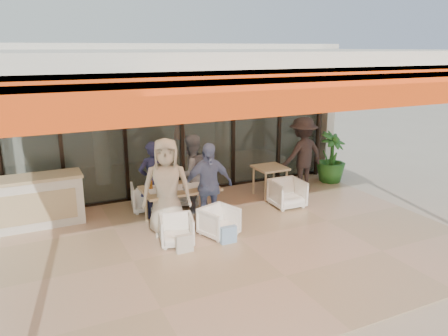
# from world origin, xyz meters

# --- Properties ---
(ground) EXTENTS (70.00, 70.00, 0.00)m
(ground) POSITION_xyz_m (0.00, 0.00, 0.00)
(ground) COLOR #C6B293
(ground) RESTS_ON ground
(terrace_floor) EXTENTS (8.00, 6.00, 0.01)m
(terrace_floor) POSITION_xyz_m (0.00, 0.00, 0.01)
(terrace_floor) COLOR tan
(terrace_floor) RESTS_ON ground
(terrace_structure) EXTENTS (8.00, 6.00, 3.40)m
(terrace_structure) POSITION_xyz_m (0.00, -0.26, 3.25)
(terrace_structure) COLOR silver
(terrace_structure) RESTS_ON ground
(glass_storefront) EXTENTS (8.08, 0.10, 3.20)m
(glass_storefront) POSITION_xyz_m (0.00, 3.00, 1.60)
(glass_storefront) COLOR #9EADA3
(glass_storefront) RESTS_ON ground
(interior_block) EXTENTS (9.05, 3.62, 3.52)m
(interior_block) POSITION_xyz_m (0.01, 5.31, 2.23)
(interior_block) COLOR silver
(interior_block) RESTS_ON ground
(host_counter) EXTENTS (1.85, 0.65, 1.04)m
(host_counter) POSITION_xyz_m (-3.35, 2.30, 0.53)
(host_counter) COLOR silver
(host_counter) RESTS_ON ground
(dining_table) EXTENTS (1.50, 0.90, 0.93)m
(dining_table) POSITION_xyz_m (-0.70, 1.30, 0.69)
(dining_table) COLOR tan
(dining_table) RESTS_ON ground
(chair_far_left) EXTENTS (0.74, 0.71, 0.67)m
(chair_far_left) POSITION_xyz_m (-1.11, 2.25, 0.34)
(chair_far_left) COLOR white
(chair_far_left) RESTS_ON ground
(chair_far_right) EXTENTS (0.76, 0.73, 0.65)m
(chair_far_right) POSITION_xyz_m (-0.27, 2.25, 0.32)
(chair_far_right) COLOR white
(chair_far_right) RESTS_ON ground
(chair_near_left) EXTENTS (0.70, 0.67, 0.60)m
(chair_near_left) POSITION_xyz_m (-1.11, 0.35, 0.30)
(chair_near_left) COLOR white
(chair_near_left) RESTS_ON ground
(chair_near_right) EXTENTS (0.76, 0.74, 0.62)m
(chair_near_right) POSITION_xyz_m (-0.27, 0.35, 0.31)
(chair_near_right) COLOR white
(chair_near_right) RESTS_ON ground
(diner_navy) EXTENTS (0.65, 0.48, 1.64)m
(diner_navy) POSITION_xyz_m (-1.11, 1.75, 0.82)
(diner_navy) COLOR #181B36
(diner_navy) RESTS_ON ground
(diner_grey) EXTENTS (0.94, 0.79, 1.70)m
(diner_grey) POSITION_xyz_m (-0.27, 1.75, 0.85)
(diner_grey) COLOR slate
(diner_grey) RESTS_ON ground
(diner_cream) EXTENTS (1.05, 0.86, 1.86)m
(diner_cream) POSITION_xyz_m (-1.11, 0.85, 0.93)
(diner_cream) COLOR beige
(diner_cream) RESTS_ON ground
(diner_periwinkle) EXTENTS (1.02, 0.47, 1.70)m
(diner_periwinkle) POSITION_xyz_m (-0.27, 0.85, 0.85)
(diner_periwinkle) COLOR #6D7EB7
(diner_periwinkle) RESTS_ON ground
(tote_bag_cream) EXTENTS (0.30, 0.10, 0.34)m
(tote_bag_cream) POSITION_xyz_m (-1.11, -0.05, 0.17)
(tote_bag_cream) COLOR silver
(tote_bag_cream) RESTS_ON ground
(tote_bag_blue) EXTENTS (0.30, 0.10, 0.34)m
(tote_bag_blue) POSITION_xyz_m (-0.27, -0.05, 0.17)
(tote_bag_blue) COLOR #99BFD8
(tote_bag_blue) RESTS_ON ground
(side_table) EXTENTS (0.70, 0.70, 0.74)m
(side_table) POSITION_xyz_m (1.75, 1.86, 0.64)
(side_table) COLOR tan
(side_table) RESTS_ON ground
(side_chair) EXTENTS (0.69, 0.65, 0.69)m
(side_chair) POSITION_xyz_m (1.75, 1.11, 0.35)
(side_chair) COLOR white
(side_chair) RESTS_ON ground
(standing_woman) EXTENTS (1.25, 0.80, 1.84)m
(standing_woman) POSITION_xyz_m (2.72, 1.94, 0.92)
(standing_woman) COLOR black
(standing_woman) RESTS_ON ground
(potted_palm) EXTENTS (0.93, 0.93, 1.33)m
(potted_palm) POSITION_xyz_m (3.81, 2.18, 0.67)
(potted_palm) COLOR #1E5919
(potted_palm) RESTS_ON ground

